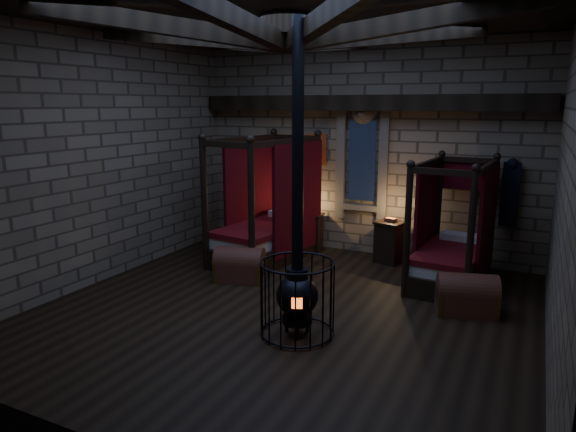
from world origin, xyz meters
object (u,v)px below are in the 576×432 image
at_px(bed_left, 267,230).
at_px(stove, 297,291).
at_px(bed_right, 451,254).
at_px(trunk_left, 240,265).
at_px(trunk_right, 467,296).

relative_size(bed_left, stove, 0.60).
xyz_separation_m(bed_right, trunk_left, (-3.33, -1.48, -0.25)).
xyz_separation_m(trunk_left, stove, (1.82, -1.53, 0.35)).
bearing_deg(stove, bed_left, 100.36).
height_order(bed_left, stove, stove).
bearing_deg(trunk_left, stove, -54.99).
bearing_deg(bed_left, stove, -47.11).
bearing_deg(stove, trunk_left, 115.54).
xyz_separation_m(bed_left, trunk_left, (0.18, -1.36, -0.32)).
distance_m(bed_left, stove, 3.51).
bearing_deg(trunk_left, trunk_right, -11.65).
bearing_deg(bed_left, bed_right, 10.11).
relative_size(trunk_right, stove, 0.24).
relative_size(trunk_left, trunk_right, 0.98).
height_order(bed_right, stove, stove).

